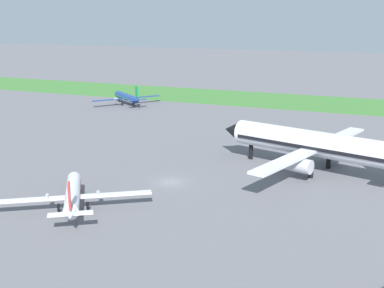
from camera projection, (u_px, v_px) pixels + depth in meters
The scene contains 5 objects.
ground_plane at pixel (170, 182), 78.27m from camera, with size 600.00×600.00×0.00m, color slate.
grass_taxiway_strip at pixel (287, 101), 151.42m from camera, with size 360.00×28.00×0.08m, color #3D7533.
airplane_foreground_turboprop at pixel (73, 195), 66.19m from camera, with size 17.87×15.68×6.18m.
airplane_midfield_jet at pixel (315, 144), 82.36m from camera, with size 35.24×35.62×12.85m.
airplane_taxiing_turboprop at pixel (127, 97), 144.82m from camera, with size 15.16×17.07×6.14m.
Camera 1 is at (31.83, -67.34, 24.99)m, focal length 47.53 mm.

